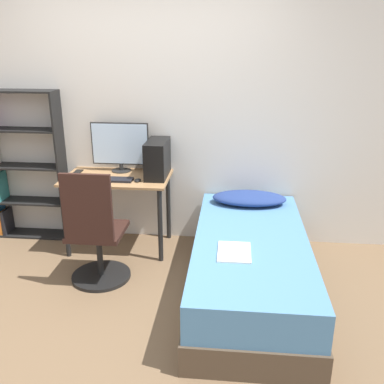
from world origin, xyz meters
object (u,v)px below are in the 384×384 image
(monitor, at_px, (120,146))
(keyboard, at_px, (110,179))
(pc_tower, at_px, (157,159))
(bookshelf, at_px, (14,170))
(office_chair, at_px, (96,240))
(bed, at_px, (250,266))

(monitor, bearing_deg, keyboard, -96.08)
(monitor, distance_m, pc_tower, 0.42)
(monitor, height_order, keyboard, monitor)
(bookshelf, bearing_deg, pc_tower, -4.46)
(office_chair, bearing_deg, bookshelf, 142.54)
(bookshelf, bearing_deg, office_chair, -37.46)
(bookshelf, height_order, office_chair, bookshelf)
(bookshelf, relative_size, monitor, 2.67)
(bookshelf, height_order, pc_tower, bookshelf)
(bed, height_order, monitor, monitor)
(monitor, bearing_deg, bed, -35.30)
(bed, bearing_deg, monitor, 144.70)
(bed, relative_size, keyboard, 4.65)
(keyboard, xyz_separation_m, pc_tower, (0.42, 0.18, 0.16))
(keyboard, bearing_deg, bed, -24.33)
(bed, bearing_deg, bookshelf, 159.63)
(bookshelf, relative_size, pc_tower, 3.51)
(bed, bearing_deg, office_chair, 178.25)
(bookshelf, bearing_deg, monitor, 0.54)
(office_chair, xyz_separation_m, bed, (1.28, -0.04, -0.15))
(bookshelf, xyz_separation_m, office_chair, (1.10, -0.84, -0.32))
(monitor, relative_size, keyboard, 1.31)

